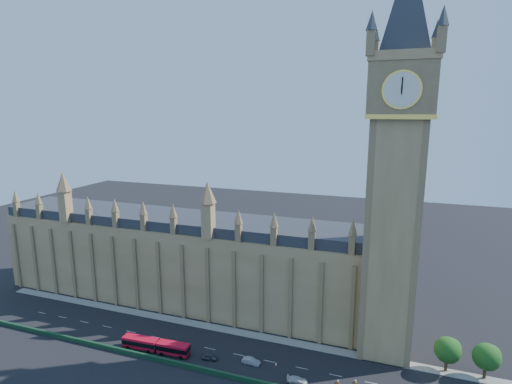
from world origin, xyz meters
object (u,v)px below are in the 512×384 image
(red_bus, at_px, (156,346))
(car_white, at_px, (297,380))
(car_silver, at_px, (251,361))
(car_grey, at_px, (210,357))

(red_bus, relative_size, car_white, 3.95)
(car_white, bearing_deg, car_silver, 70.83)
(red_bus, height_order, car_silver, red_bus)
(car_grey, height_order, car_white, car_grey)
(red_bus, distance_m, car_grey, 14.45)
(car_grey, distance_m, car_silver, 10.29)
(red_bus, height_order, car_grey, red_bus)
(car_grey, bearing_deg, car_silver, -87.20)
(red_bus, bearing_deg, car_white, -2.73)
(red_bus, bearing_deg, car_grey, 2.89)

